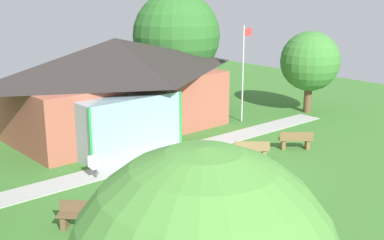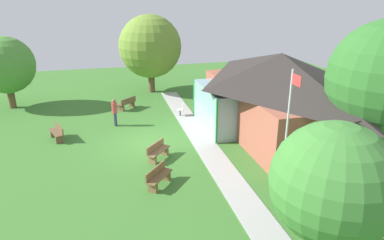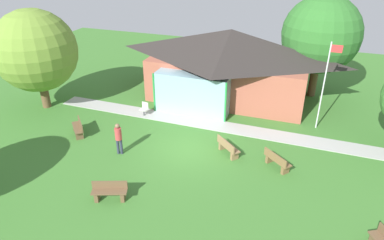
{
  "view_description": "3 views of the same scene",
  "coord_description": "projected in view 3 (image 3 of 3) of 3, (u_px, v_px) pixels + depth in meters",
  "views": [
    {
      "loc": [
        -13.08,
        -13.15,
        7.13
      ],
      "look_at": [
        0.96,
        2.73,
        1.41
      ],
      "focal_mm": 46.74,
      "sensor_mm": 36.0,
      "label": 1
    },
    {
      "loc": [
        17.37,
        -2.11,
        7.68
      ],
      "look_at": [
        0.27,
        2.4,
        1.23
      ],
      "focal_mm": 32.07,
      "sensor_mm": 36.0,
      "label": 2
    },
    {
      "loc": [
        5.35,
        -14.74,
        9.95
      ],
      "look_at": [
        -0.22,
        1.1,
        1.14
      ],
      "focal_mm": 32.65,
      "sensor_mm": 36.0,
      "label": 3
    }
  ],
  "objects": [
    {
      "name": "tree_behind_pavilion_right",
      "position": [
        321.0,
        35.0,
        22.8
      ],
      "size": [
        5.12,
        5.12,
        6.87
      ],
      "color": "brown",
      "rests_on": "ground_plane"
    },
    {
      "name": "footpath",
      "position": [
        206.0,
        124.0,
        20.97
      ],
      "size": [
        19.87,
        1.56,
        0.03
      ],
      "primitive_type": "cube",
      "rotation": [
        0.0,
        0.0,
        -0.01
      ],
      "color": "#ADADA8",
      "rests_on": "ground_plane"
    },
    {
      "name": "flagpole",
      "position": [
        325.0,
        83.0,
        19.23
      ],
      "size": [
        0.64,
        0.08,
        5.13
      ],
      "color": "silver",
      "rests_on": "ground_plane"
    },
    {
      "name": "bench_mid_left",
      "position": [
        79.0,
        128.0,
        19.69
      ],
      "size": [
        1.35,
        1.39,
        0.84
      ],
      "rotation": [
        0.0,
        0.0,
        2.33
      ],
      "color": "brown",
      "rests_on": "ground_plane"
    },
    {
      "name": "bench_rear_near_path",
      "position": [
        228.0,
        147.0,
        17.87
      ],
      "size": [
        1.41,
        1.33,
        0.84
      ],
      "rotation": [
        0.0,
        0.0,
        5.55
      ],
      "color": "olive",
      "rests_on": "ground_plane"
    },
    {
      "name": "visitor_strolling_lawn",
      "position": [
        118.0,
        136.0,
        17.64
      ],
      "size": [
        0.34,
        0.34,
        1.74
      ],
      "rotation": [
        0.0,
        0.0,
        3.36
      ],
      "color": "#2D3347",
      "rests_on": "ground_plane"
    },
    {
      "name": "patio_chair_west",
      "position": [
        144.0,
        109.0,
        21.8
      ],
      "size": [
        0.5,
        0.5,
        0.86
      ],
      "rotation": [
        0.0,
        0.0,
        3.0
      ],
      "color": "beige",
      "rests_on": "ground_plane"
    },
    {
      "name": "pavilion",
      "position": [
        228.0,
        63.0,
        23.52
      ],
      "size": [
        11.3,
        7.33,
        4.68
      ],
      "color": "#A35642",
      "rests_on": "ground_plane"
    },
    {
      "name": "bench_front_center",
      "position": [
        110.0,
        192.0,
        14.77
      ],
      "size": [
        1.56,
        0.93,
        0.84
      ],
      "rotation": [
        0.0,
        0.0,
        3.49
      ],
      "color": "brown",
      "rests_on": "ground_plane"
    },
    {
      "name": "bench_mid_right",
      "position": [
        277.0,
        161.0,
        16.8
      ],
      "size": [
        1.43,
        1.31,
        0.84
      ],
      "rotation": [
        0.0,
        0.0,
        5.58
      ],
      "color": "brown",
      "rests_on": "ground_plane"
    },
    {
      "name": "tree_west_hedge",
      "position": [
        36.0,
        51.0,
        21.37
      ],
      "size": [
        5.06,
        5.06,
        6.32
      ],
      "color": "brown",
      "rests_on": "ground_plane"
    },
    {
      "name": "ground_plane",
      "position": [
        189.0,
        149.0,
        18.51
      ],
      "size": [
        44.0,
        44.0,
        0.0
      ],
      "primitive_type": "plane",
      "color": "#3D752D"
    }
  ]
}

